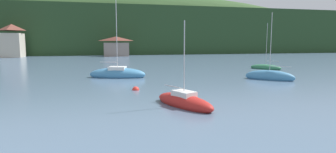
{
  "coord_description": "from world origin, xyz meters",
  "views": [
    {
      "loc": [
        -4.99,
        20.3,
        4.05
      ],
      "look_at": [
        0.0,
        40.41,
        1.48
      ],
      "focal_mm": 30.24,
      "sensor_mm": 36.0,
      "label": 1
    }
  ],
  "objects_px": {
    "sailboat_far_6": "(118,74)",
    "sailboat_far_7": "(266,68)",
    "shore_building_central": "(116,47)",
    "mooring_buoy_far": "(136,90)",
    "sailboat_mid_3": "(184,102)",
    "shore_building_westcentral": "(12,41)",
    "sailboat_mid_10": "(269,77)"
  },
  "relations": [
    {
      "from": "sailboat_far_6",
      "to": "sailboat_far_7",
      "type": "height_order",
      "value": "sailboat_far_6"
    },
    {
      "from": "sailboat_far_6",
      "to": "sailboat_far_7",
      "type": "distance_m",
      "value": 22.35
    },
    {
      "from": "shore_building_central",
      "to": "sailboat_far_7",
      "type": "xyz_separation_m",
      "value": [
        18.98,
        -42.68,
        -2.4
      ]
    },
    {
      "from": "shore_building_central",
      "to": "sailboat_far_7",
      "type": "bearing_deg",
      "value": -66.02
    },
    {
      "from": "sailboat_far_7",
      "to": "mooring_buoy_far",
      "type": "distance_m",
      "value": 24.9
    },
    {
      "from": "sailboat_mid_3",
      "to": "mooring_buoy_far",
      "type": "height_order",
      "value": "sailboat_mid_3"
    },
    {
      "from": "shore_building_westcentral",
      "to": "sailboat_far_7",
      "type": "distance_m",
      "value": 63.17
    },
    {
      "from": "shore_building_westcentral",
      "to": "sailboat_mid_3",
      "type": "distance_m",
      "value": 69.36
    },
    {
      "from": "shore_building_central",
      "to": "sailboat_mid_3",
      "type": "distance_m",
      "value": 62.8
    },
    {
      "from": "sailboat_far_6",
      "to": "sailboat_mid_10",
      "type": "height_order",
      "value": "sailboat_far_6"
    },
    {
      "from": "sailboat_far_7",
      "to": "sailboat_mid_10",
      "type": "height_order",
      "value": "sailboat_mid_10"
    },
    {
      "from": "mooring_buoy_far",
      "to": "shore_building_westcentral",
      "type": "bearing_deg",
      "value": 112.91
    },
    {
      "from": "sailboat_mid_10",
      "to": "mooring_buoy_far",
      "type": "bearing_deg",
      "value": 57.49
    },
    {
      "from": "shore_building_westcentral",
      "to": "mooring_buoy_far",
      "type": "height_order",
      "value": "shore_building_westcentral"
    },
    {
      "from": "sailboat_far_6",
      "to": "mooring_buoy_far",
      "type": "distance_m",
      "value": 8.88
    },
    {
      "from": "shore_building_westcentral",
      "to": "sailboat_far_7",
      "type": "bearing_deg",
      "value": -44.19
    },
    {
      "from": "shore_building_westcentral",
      "to": "shore_building_central",
      "type": "relative_size",
      "value": 1.2
    },
    {
      "from": "shore_building_westcentral",
      "to": "sailboat_far_6",
      "type": "xyz_separation_m",
      "value": [
        23.34,
        -48.54,
        -3.72
      ]
    },
    {
      "from": "shore_building_central",
      "to": "sailboat_far_6",
      "type": "relative_size",
      "value": 0.77
    },
    {
      "from": "sailboat_mid_3",
      "to": "sailboat_mid_10",
      "type": "xyz_separation_m",
      "value": [
        12.48,
        9.62,
        0.05
      ]
    },
    {
      "from": "shore_building_central",
      "to": "mooring_buoy_far",
      "type": "bearing_deg",
      "value": -92.03
    },
    {
      "from": "sailboat_mid_3",
      "to": "shore_building_westcentral",
      "type": "bearing_deg",
      "value": 179.6
    },
    {
      "from": "shore_building_westcentral",
      "to": "sailboat_mid_3",
      "type": "bearing_deg",
      "value": -67.57
    },
    {
      "from": "sailboat_mid_3",
      "to": "mooring_buoy_far",
      "type": "bearing_deg",
      "value": 175.34
    },
    {
      "from": "sailboat_mid_3",
      "to": "mooring_buoy_far",
      "type": "distance_m",
      "value": 7.01
    },
    {
      "from": "sailboat_mid_10",
      "to": "mooring_buoy_far",
      "type": "relative_size",
      "value": 12.37
    },
    {
      "from": "shore_building_westcentral",
      "to": "shore_building_central",
      "type": "xyz_separation_m",
      "value": [
        26.23,
        -1.26,
        -1.48
      ]
    },
    {
      "from": "mooring_buoy_far",
      "to": "sailboat_mid_3",
      "type": "bearing_deg",
      "value": -71.83
    },
    {
      "from": "shore_building_westcentral",
      "to": "mooring_buoy_far",
      "type": "relative_size",
      "value": 14.15
    },
    {
      "from": "shore_building_westcentral",
      "to": "sailboat_mid_10",
      "type": "xyz_separation_m",
      "value": [
        38.9,
        -54.4,
        -3.79
      ]
    },
    {
      "from": "sailboat_mid_3",
      "to": "sailboat_far_6",
      "type": "height_order",
      "value": "sailboat_far_6"
    },
    {
      "from": "shore_building_westcentral",
      "to": "mooring_buoy_far",
      "type": "xyz_separation_m",
      "value": [
        24.24,
        -57.37,
        -4.12
      ]
    }
  ]
}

